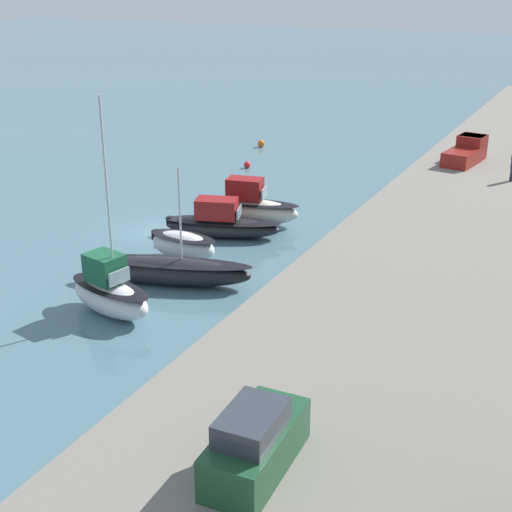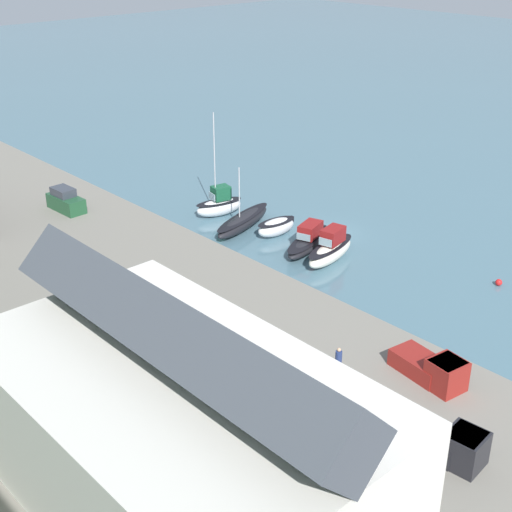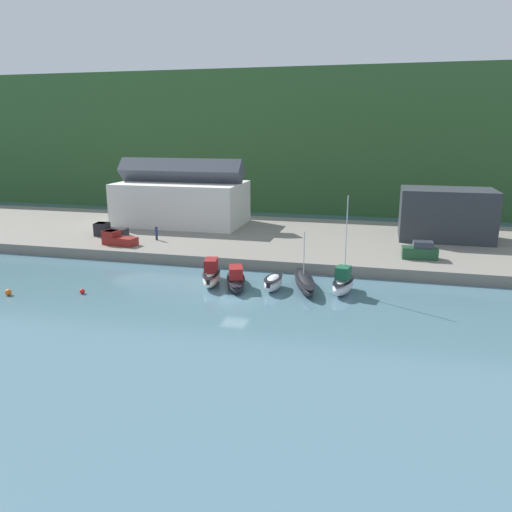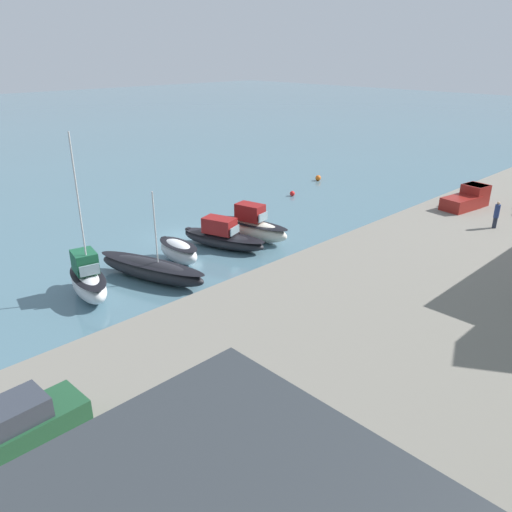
{
  "view_description": "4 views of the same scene",
  "coord_description": "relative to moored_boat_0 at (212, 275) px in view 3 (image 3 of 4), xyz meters",
  "views": [
    {
      "loc": [
        34.09,
        24.34,
        15.03
      ],
      "look_at": [
        4.46,
        9.16,
        1.63
      ],
      "focal_mm": 50.0,
      "sensor_mm": 36.0,
      "label": 1
    },
    {
      "loc": [
        -39.78,
        45.9,
        26.06
      ],
      "look_at": [
        -1.63,
        10.82,
        1.73
      ],
      "focal_mm": 50.0,
      "sensor_mm": 36.0,
      "label": 2
    },
    {
      "loc": [
        13.72,
        -45.67,
        16.74
      ],
      "look_at": [
        -0.36,
        10.37,
        1.94
      ],
      "focal_mm": 35.0,
      "sensor_mm": 36.0,
      "label": 3
    },
    {
      "loc": [
        22.47,
        31.83,
        14.35
      ],
      "look_at": [
        1.5,
        10.3,
        1.87
      ],
      "focal_mm": 35.0,
      "sensor_mm": 36.0,
      "label": 4
    }
  ],
  "objects": [
    {
      "name": "mooring_buoy_0",
      "position": [
        -19.15,
        -8.78,
        -0.77
      ],
      "size": [
        0.66,
        0.66,
        0.66
      ],
      "color": "orange",
      "rests_on": "ground_plane"
    },
    {
      "name": "moored_boat_1",
      "position": [
        2.9,
        -0.36,
        -0.24
      ],
      "size": [
        4.09,
        7.37,
        2.37
      ],
      "rotation": [
        0.0,
        0.0,
        0.32
      ],
      "color": "black",
      "rests_on": "ground_plane"
    },
    {
      "name": "ground_plane",
      "position": [
        3.92,
        -4.37,
        -1.1
      ],
      "size": [
        320.0,
        320.0,
        0.0
      ],
      "primitive_type": "plane",
      "color": "slate"
    },
    {
      "name": "pickup_truck_0",
      "position": [
        -17.01,
        9.94,
        1.03
      ],
      "size": [
        4.96,
        2.61,
        1.9
      ],
      "rotation": [
        0.0,
        0.0,
        1.43
      ],
      "color": "maroon",
      "rests_on": "quay_promenade"
    },
    {
      "name": "moored_boat_2",
      "position": [
        7.06,
        -0.43,
        -0.26
      ],
      "size": [
        1.96,
        4.19,
        1.59
      ],
      "rotation": [
        0.0,
        0.0,
        -0.05
      ],
      "color": "white",
      "rests_on": "ground_plane"
    },
    {
      "name": "mooring_buoy_1",
      "position": [
        -12.03,
        -6.47,
        -0.83
      ],
      "size": [
        0.54,
        0.54,
        0.54
      ],
      "color": "red",
      "rests_on": "ground_plane"
    },
    {
      "name": "harbor_clubhouse",
      "position": [
        -14.3,
        26.56,
        4.12
      ],
      "size": [
        20.79,
        12.02,
        10.81
      ],
      "color": "silver",
      "rests_on": "quay_promenade"
    },
    {
      "name": "yacht_club_building",
      "position": [
        26.81,
        24.62,
        3.81
      ],
      "size": [
        12.65,
        8.02,
        7.21
      ],
      "color": "#2D3338",
      "rests_on": "quay_promenade"
    },
    {
      "name": "quay_promenade",
      "position": [
        3.92,
        21.62,
        -0.44
      ],
      "size": [
        125.94,
        30.29,
        1.3
      ],
      "color": "gray",
      "rests_on": "ground_plane"
    },
    {
      "name": "hillside_backdrop",
      "position": [
        3.92,
        80.31,
        12.99
      ],
      "size": [
        240.0,
        63.22,
        28.16
      ],
      "color": "#335B2D",
      "rests_on": "ground_plane"
    },
    {
      "name": "person_on_quay",
      "position": [
        -13.05,
        13.93,
        1.31
      ],
      "size": [
        0.4,
        0.4,
        2.14
      ],
      "color": "#232838",
      "rests_on": "quay_promenade"
    },
    {
      "name": "parked_car_1",
      "position": [
        22.71,
        12.12,
        1.13
      ],
      "size": [
        4.28,
        1.99,
        2.16
      ],
      "rotation": [
        0.0,
        0.0,
        1.62
      ],
      "color": "#1E4C2D",
      "rests_on": "quay_promenade"
    },
    {
      "name": "moored_boat_3",
      "position": [
        10.21,
        0.81,
        -0.34
      ],
      "size": [
        4.26,
        8.7,
        6.2
      ],
      "rotation": [
        0.0,
        0.0,
        0.31
      ],
      "color": "black",
      "rests_on": "ground_plane"
    },
    {
      "name": "moored_boat_4",
      "position": [
        14.37,
        0.22,
        0.03
      ],
      "size": [
        2.78,
        5.13,
        10.23
      ],
      "rotation": [
        0.0,
        0.0,
        -0.2
      ],
      "color": "white",
      "rests_on": "ground_plane"
    },
    {
      "name": "moored_boat_0",
      "position": [
        0.0,
        0.0,
        0.0
      ],
      "size": [
        3.12,
        6.63,
        2.94
      ],
      "rotation": [
        0.0,
        0.0,
        0.21
      ],
      "color": "white",
      "rests_on": "ground_plane"
    },
    {
      "name": "pickup_truck_1",
      "position": [
        -21.3,
        14.98,
        1.03
      ],
      "size": [
        4.89,
        2.39,
        1.9
      ],
      "rotation": [
        0.0,
        0.0,
        1.67
      ],
      "color": "black",
      "rests_on": "quay_promenade"
    }
  ]
}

